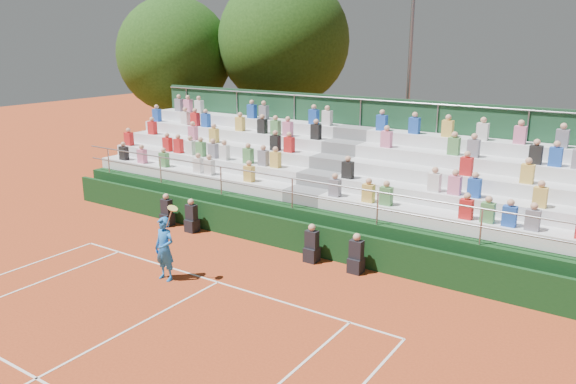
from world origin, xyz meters
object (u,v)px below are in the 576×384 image
Objects in this scene: tree_east at (284,41)px; tennis_player at (165,249)px; tree_west at (175,55)px; floodlight_mast at (409,72)px.

tennis_player is at bearing -68.20° from tree_east.
tree_east is at bearing 111.80° from tennis_player.
tree_west is 0.98× the size of floodlight_mast.
tree_west is 5.82m from tree_east.
floodlight_mast is at bearing -6.46° from tree_east.
floodlight_mast is (7.16, -0.81, -1.26)m from tree_east.
floodlight_mast reaches higher than tree_west.
tree_east is at bearing 26.45° from tree_west.
tree_east is at bearing 173.54° from floodlight_mast.
tree_west is 0.89× the size of tree_east.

